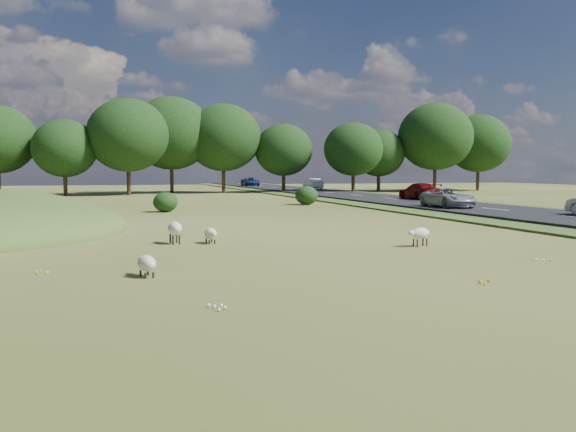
{
  "coord_description": "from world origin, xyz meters",
  "views": [
    {
      "loc": [
        -5.41,
        -20.96,
        2.9
      ],
      "look_at": [
        2.0,
        4.0,
        1.0
      ],
      "focal_mm": 40.0,
      "sensor_mm": 36.0,
      "label": 1
    }
  ],
  "objects_px": {
    "sheep_2": "(175,228)",
    "car_3": "(448,198)",
    "car_5": "(313,184)",
    "sheep_1": "(420,233)",
    "car_2": "(250,182)",
    "sheep_0": "(146,263)",
    "sheep_3": "(211,234)",
    "car_0": "(419,191)"
  },
  "relations": [
    {
      "from": "sheep_2",
      "to": "sheep_3",
      "type": "xyz_separation_m",
      "value": [
        1.37,
        -0.25,
        -0.23
      ]
    },
    {
      "from": "car_2",
      "to": "car_5",
      "type": "bearing_deg",
      "value": -79.29
    },
    {
      "from": "sheep_0",
      "to": "car_2",
      "type": "height_order",
      "value": "car_2"
    },
    {
      "from": "sheep_3",
      "to": "sheep_2",
      "type": "bearing_deg",
      "value": -104.37
    },
    {
      "from": "sheep_3",
      "to": "car_5",
      "type": "relative_size",
      "value": 0.24
    },
    {
      "from": "sheep_3",
      "to": "car_2",
      "type": "distance_m",
      "value": 78.09
    },
    {
      "from": "car_2",
      "to": "car_0",
      "type": "bearing_deg",
      "value": -85.6
    },
    {
      "from": "sheep_0",
      "to": "sheep_1",
      "type": "xyz_separation_m",
      "value": [
        10.35,
        4.02,
        0.13
      ]
    },
    {
      "from": "sheep_1",
      "to": "car_3",
      "type": "height_order",
      "value": "car_3"
    },
    {
      "from": "sheep_2",
      "to": "car_3",
      "type": "bearing_deg",
      "value": -58.34
    },
    {
      "from": "car_0",
      "to": "car_3",
      "type": "distance_m",
      "value": 11.98
    },
    {
      "from": "car_0",
      "to": "sheep_3",
      "type": "bearing_deg",
      "value": 48.68
    },
    {
      "from": "sheep_3",
      "to": "car_0",
      "type": "distance_m",
      "value": 35.01
    },
    {
      "from": "sheep_2",
      "to": "car_0",
      "type": "distance_m",
      "value": 35.74
    },
    {
      "from": "sheep_2",
      "to": "sheep_3",
      "type": "height_order",
      "value": "sheep_2"
    },
    {
      "from": "sheep_0",
      "to": "car_2",
      "type": "xyz_separation_m",
      "value": [
        22.3,
        82.95,
        0.55
      ]
    },
    {
      "from": "car_0",
      "to": "car_5",
      "type": "relative_size",
      "value": 1.13
    },
    {
      "from": "sheep_2",
      "to": "car_2",
      "type": "xyz_separation_m",
      "value": [
        20.68,
        75.41,
        0.32
      ]
    },
    {
      "from": "sheep_2",
      "to": "car_3",
      "type": "relative_size",
      "value": 0.25
    },
    {
      "from": "sheep_1",
      "to": "car_2",
      "type": "height_order",
      "value": "car_2"
    },
    {
      "from": "car_2",
      "to": "car_5",
      "type": "relative_size",
      "value": 1.12
    },
    {
      "from": "sheep_2",
      "to": "car_0",
      "type": "height_order",
      "value": "car_0"
    },
    {
      "from": "sheep_0",
      "to": "sheep_1",
      "type": "bearing_deg",
      "value": -80.1
    },
    {
      "from": "sheep_2",
      "to": "car_5",
      "type": "bearing_deg",
      "value": -27.58
    },
    {
      "from": "car_0",
      "to": "car_2",
      "type": "xyz_separation_m",
      "value": [
        -3.8,
        49.37,
        -0.04
      ]
    },
    {
      "from": "car_0",
      "to": "car_3",
      "type": "height_order",
      "value": "car_0"
    },
    {
      "from": "sheep_0",
      "to": "car_5",
      "type": "relative_size",
      "value": 0.24
    },
    {
      "from": "sheep_0",
      "to": "car_2",
      "type": "relative_size",
      "value": 0.22
    },
    {
      "from": "sheep_0",
      "to": "sheep_2",
      "type": "relative_size",
      "value": 0.87
    },
    {
      "from": "sheep_2",
      "to": "car_2",
      "type": "relative_size",
      "value": 0.25
    },
    {
      "from": "sheep_1",
      "to": "car_5",
      "type": "distance_m",
      "value": 60.91
    },
    {
      "from": "sheep_0",
      "to": "sheep_3",
      "type": "relative_size",
      "value": 1.0
    },
    {
      "from": "sheep_0",
      "to": "car_3",
      "type": "height_order",
      "value": "car_3"
    },
    {
      "from": "car_2",
      "to": "sheep_0",
      "type": "bearing_deg",
      "value": -105.05
    },
    {
      "from": "car_0",
      "to": "car_2",
      "type": "bearing_deg",
      "value": -85.6
    },
    {
      "from": "car_3",
      "to": "car_5",
      "type": "xyz_separation_m",
      "value": [
        3.8,
        40.64,
        0.05
      ]
    },
    {
      "from": "sheep_0",
      "to": "sheep_3",
      "type": "height_order",
      "value": "sheep_3"
    },
    {
      "from": "car_5",
      "to": "car_3",
      "type": "bearing_deg",
      "value": 84.66
    },
    {
      "from": "sheep_0",
      "to": "sheep_2",
      "type": "xyz_separation_m",
      "value": [
        1.62,
        7.54,
        0.23
      ]
    },
    {
      "from": "sheep_1",
      "to": "car_5",
      "type": "relative_size",
      "value": 0.24
    },
    {
      "from": "sheep_2",
      "to": "car_5",
      "type": "distance_m",
      "value": 60.49
    },
    {
      "from": "sheep_1",
      "to": "sheep_3",
      "type": "bearing_deg",
      "value": -39.64
    }
  ]
}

